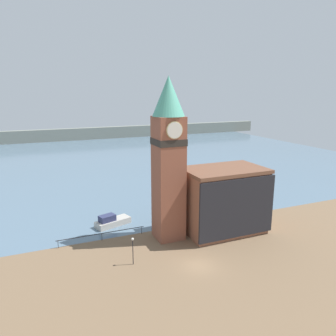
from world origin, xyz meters
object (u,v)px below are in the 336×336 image
Objects in this scene: pier_building at (224,200)px; boat_near at (112,221)px; clock_tower at (169,156)px; lamp_post at (133,246)px; mooring_bollard_near at (155,233)px.

pier_building is 17.51m from boat_near.
pier_building reaches higher than boat_near.
clock_tower is 10.97m from pier_building.
boat_near is at bearing 88.25° from lamp_post.
clock_tower is 1.88× the size of pier_building.
pier_building is (8.30, -1.14, -7.08)m from clock_tower.
clock_tower reaches higher than lamp_post.
lamp_post is (-0.38, -12.52, 1.76)m from boat_near.
pier_building is 2.02× the size of boat_near.
clock_tower is at bearing 37.53° from lamp_post.
pier_building is 18.39× the size of mooring_bollard_near.
clock_tower reaches higher than boat_near.
boat_near is 1.70× the size of lamp_post.
mooring_bollard_near is (-1.54, 1.23, -11.55)m from clock_tower.
lamp_post is at bearing -164.65° from pier_building.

